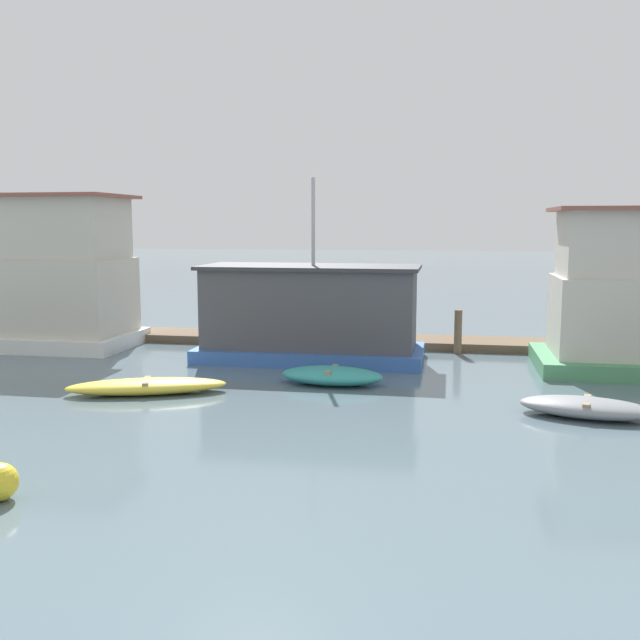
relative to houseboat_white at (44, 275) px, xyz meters
name	(u,v)px	position (x,y,z in m)	size (l,w,h in m)	color
ground_plane	(325,357)	(10.49, -0.32, -2.62)	(200.00, 200.00, 0.00)	slate
dock_walkway	(338,340)	(10.49, 2.39, -2.47)	(33.80, 2.05, 0.30)	brown
houseboat_white	(44,275)	(0.00, 0.00, 0.00)	(6.48, 3.84, 5.52)	white
houseboat_blue	(310,314)	(10.10, -0.90, -1.09)	(7.38, 3.24, 5.95)	#3866B7
dinghy_yellow	(147,386)	(6.74, -6.36, -2.41)	(4.34, 2.48, 0.41)	yellow
dinghy_teal	(332,376)	(11.39, -4.38, -2.36)	(2.95, 1.52, 0.51)	teal
dinghy_grey	(587,407)	(17.79, -6.68, -2.39)	(3.24, 1.93, 0.45)	gray
mooring_post_centre	(458,332)	(14.91, 1.11, -1.85)	(0.26, 0.26, 1.53)	brown
mooring_post_near_right	(280,325)	(8.56, 1.11, -1.77)	(0.25, 0.25, 1.70)	brown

